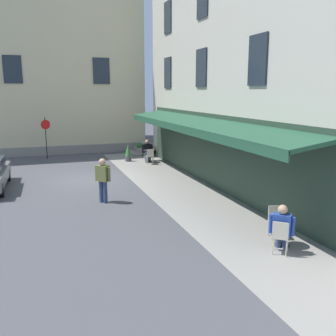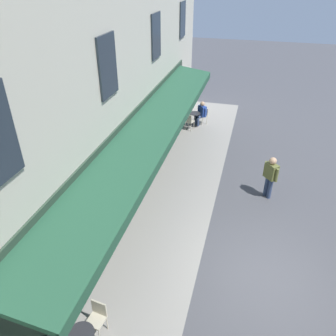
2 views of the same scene
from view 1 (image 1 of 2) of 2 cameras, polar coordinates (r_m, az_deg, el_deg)
The scene contains 18 objects.
ground_plane at distance 18.41m, azimuth -11.66°, elevation -1.71°, with size 70.00×70.00×0.00m, color #4C4C51.
sidewalk_cafe_terrace at distance 16.14m, azimuth 1.99°, elevation -3.33°, with size 20.50×3.20×0.01m, color gray.
cafe_building_facade at distance 18.42m, azimuth 22.43°, elevation 21.18°, with size 20.00×10.70×15.00m.
corner_building_facade at distance 31.00m, azimuth -22.38°, elevation 16.92°, with size 10.12×17.00×15.00m.
back_alley_steps at distance 25.63m, azimuth -3.47°, elevation 2.77°, with size 2.40×1.75×0.60m.
cafe_table_near_entrance at distance 22.27m, azimuth -2.98°, elevation 2.09°, with size 0.60×0.60×0.75m.
cafe_chair_cream_corner_left at distance 22.88m, azimuth -3.22°, elevation 2.48°, with size 0.45×0.45×0.91m.
cafe_chair_cream_back_row at distance 21.65m, azimuth -2.74°, elevation 1.97°, with size 0.45×0.45×0.91m.
cafe_table_mid_terrace at distance 10.78m, azimuth 17.13°, elevation -8.79°, with size 0.60×0.60×0.75m.
cafe_chair_cream_corner_right at distance 10.17m, azimuth 16.76°, elevation -9.68°, with size 0.57×0.57×0.91m.
cafe_chair_cream_near_door at distance 11.33m, azimuth 16.11°, elevation -7.44°, with size 0.50×0.50×0.91m.
seated_patron_in_blue at distance 10.32m, azimuth 16.94°, elevation -8.49°, with size 0.63×0.63×1.30m.
seated_companion_in_black at distance 22.64m, azimuth -3.15°, elevation 2.78°, with size 0.59×0.67×1.31m.
walking_pedestrian_in_olive at distance 14.29m, azimuth -9.90°, elevation -1.36°, with size 0.55×0.54×1.70m.
no_parking_sign at distance 24.49m, azimuth -18.12°, elevation 5.47°, with size 0.22×0.56×2.60m.
potted_plant_entrance_right at distance 22.79m, azimuth -6.10°, elevation 2.32°, with size 0.39×0.39×1.06m.
potted_plant_by_steps at distance 25.90m, azimuth -4.42°, elevation 3.07°, with size 0.47×0.47×0.73m.
potted_plant_entrance_left at distance 25.23m, azimuth -3.24°, elevation 3.36°, with size 0.43×0.43×1.15m.
Camera 1 is at (-17.79, 2.25, 4.14)m, focal length 40.04 mm.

